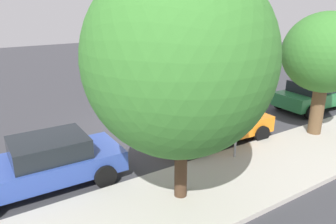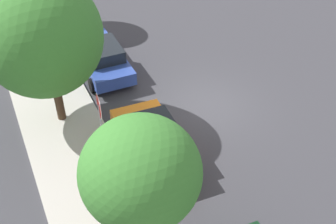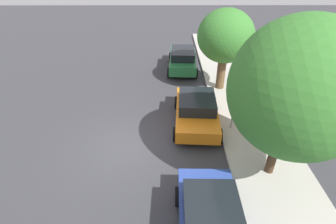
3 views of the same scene
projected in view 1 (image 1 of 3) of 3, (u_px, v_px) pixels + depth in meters
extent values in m
plane|color=#38383D|center=(135.00, 125.00, 13.73)|extent=(60.00, 60.00, 0.00)
cube|color=#B2ADA3|center=(228.00, 182.00, 9.22)|extent=(32.00, 3.02, 0.14)
cylinder|color=gray|center=(237.00, 126.00, 10.23)|extent=(0.08, 0.08, 2.42)
cylinder|color=white|center=(239.00, 91.00, 9.87)|extent=(0.85, 0.12, 0.85)
cylinder|color=red|center=(239.00, 91.00, 9.87)|extent=(0.79, 0.12, 0.80)
cube|color=orange|center=(216.00, 126.00, 11.96)|extent=(4.09, 2.11, 0.58)
cube|color=black|center=(219.00, 111.00, 11.84)|extent=(2.09, 1.77, 0.52)
cylinder|color=black|center=(200.00, 150.00, 10.63)|extent=(0.65, 0.25, 0.64)
cylinder|color=black|center=(171.00, 131.00, 12.19)|extent=(0.65, 0.25, 0.64)
cylinder|color=black|center=(261.00, 134.00, 11.92)|extent=(0.65, 0.25, 0.64)
cylinder|color=black|center=(228.00, 119.00, 13.47)|extent=(0.65, 0.25, 0.64)
cube|color=#2D479E|center=(39.00, 168.00, 8.89)|extent=(4.51, 1.85, 0.57)
cube|color=black|center=(49.00, 147.00, 8.87)|extent=(2.00, 1.59, 0.53)
cylinder|color=black|center=(105.00, 176.00, 9.04)|extent=(0.64, 0.23, 0.64)
cylinder|color=black|center=(84.00, 152.00, 10.46)|extent=(0.64, 0.23, 0.64)
cube|color=#236B38|center=(315.00, 97.00, 15.55)|extent=(4.05, 1.91, 0.61)
cube|color=black|center=(315.00, 86.00, 15.31)|extent=(2.21, 1.61, 0.50)
cylinder|color=black|center=(316.00, 95.00, 16.98)|extent=(0.65, 0.25, 0.64)
cylinder|color=black|center=(280.00, 102.00, 15.70)|extent=(0.65, 0.25, 0.64)
cylinder|color=black|center=(311.00, 112.00, 14.30)|extent=(0.65, 0.25, 0.64)
cylinder|color=brown|center=(317.00, 108.00, 12.21)|extent=(0.49, 0.49, 2.26)
ellipsoid|color=#387A2D|center=(326.00, 53.00, 11.54)|extent=(3.01, 3.01, 2.83)
cylinder|color=#422D1E|center=(181.00, 160.00, 8.15)|extent=(0.32, 0.32, 2.29)
ellipsoid|color=#387A2D|center=(179.00, 60.00, 7.16)|extent=(4.27, 4.27, 4.38)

